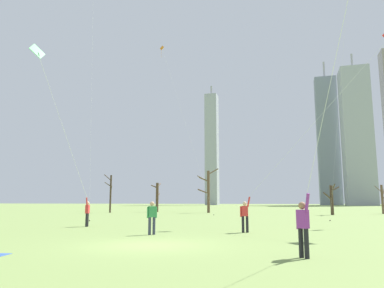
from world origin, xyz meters
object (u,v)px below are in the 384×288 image
object	(u,v)px
bare_tree_right_of_center	(332,198)
distant_kite_high_overhead_orange	(168,68)
kite_flyer_far_back_green	(83,198)
bare_tree_rightmost	(157,196)
kite_flyer_foreground_right_blue	(311,184)
bare_tree_center	(110,192)
kite_flyer_foreground_left_red	(271,182)
bare_tree_far_right_edge	(383,198)
bare_tree_left_of_center	(208,190)
bystander_watching_nearby	(152,216)

from	to	relation	value
bare_tree_right_of_center	distant_kite_high_overhead_orange	bearing A→B (deg)	-169.65
kite_flyer_far_back_green	bare_tree_rightmost	bearing A→B (deg)	102.42
kite_flyer_foreground_right_blue	bare_tree_center	bearing A→B (deg)	124.72
kite_flyer_foreground_left_red	bare_tree_far_right_edge	world-z (taller)	kite_flyer_foreground_left_red
bare_tree_far_right_edge	bare_tree_center	xyz separation A→B (m)	(-36.66, -4.75, 0.90)
bare_tree_center	bare_tree_rightmost	bearing A→B (deg)	37.86
kite_flyer_foreground_right_blue	bare_tree_left_of_center	bearing A→B (deg)	106.88
bare_tree_far_right_edge	bare_tree_center	bearing A→B (deg)	-172.62
kite_flyer_far_back_green	bare_tree_far_right_edge	xyz separation A→B (m)	(24.05, 32.45, 0.20)
kite_flyer_foreground_right_blue	bare_tree_center	size ratio (longest dim) A/B	2.08
kite_flyer_foreground_left_red	bare_tree_rightmost	xyz separation A→B (m)	(-18.87, 32.66, -0.31)
bare_tree_center	kite_flyer_far_back_green	bearing A→B (deg)	-65.51
kite_flyer_foreground_left_red	bare_tree_rightmost	distance (m)	37.72
distant_kite_high_overhead_orange	bare_tree_right_of_center	xyz separation A→B (m)	(19.58, 3.58, -16.87)
bare_tree_left_of_center	bare_tree_far_right_edge	distance (m)	23.00
bare_tree_rightmost	kite_flyer_foreground_right_blue	bearing A→B (deg)	-63.94
bare_tree_left_of_center	bare_tree_far_right_edge	xyz separation A→B (m)	(22.91, 1.73, -1.16)
bare_tree_far_right_edge	bare_tree_rightmost	size ratio (longest dim) A/B	0.85
kite_flyer_foreground_right_blue	bare_tree_rightmost	distance (m)	46.74
kite_flyer_foreground_right_blue	bare_tree_right_of_center	size ratio (longest dim) A/B	3.15
bystander_watching_nearby	bare_tree_far_right_edge	distance (m)	40.30
kite_flyer_foreground_right_blue	distant_kite_high_overhead_orange	distance (m)	40.07
kite_flyer_far_back_green	bare_tree_rightmost	distance (m)	32.80
bare_tree_rightmost	distant_kite_high_overhead_orange	bearing A→B (deg)	-62.70
distant_kite_high_overhead_orange	bare_tree_center	xyz separation A→B (m)	(-10.31, 4.86, -15.95)
bare_tree_left_of_center	bare_tree_far_right_edge	world-z (taller)	bare_tree_left_of_center
bystander_watching_nearby	bare_tree_far_right_edge	size ratio (longest dim) A/B	0.43
kite_flyer_far_back_green	bystander_watching_nearby	xyz separation A→B (m)	(6.13, -3.64, -0.92)
bare_tree_center	bare_tree_right_of_center	bearing A→B (deg)	-2.47
kite_flyer_foreground_left_red	kite_flyer_far_back_green	xyz separation A→B (m)	(-11.82, 0.64, -0.81)
bystander_watching_nearby	bare_tree_right_of_center	bearing A→B (deg)	69.68
bare_tree_center	kite_flyer_foreground_left_red	bearing A→B (deg)	-49.23
kite_flyer_foreground_right_blue	bare_tree_far_right_edge	world-z (taller)	kite_flyer_foreground_right_blue
kite_flyer_foreground_left_red	bare_tree_far_right_edge	xyz separation A→B (m)	(12.23, 33.09, -0.62)
distant_kite_high_overhead_orange	bare_tree_rightmost	world-z (taller)	distant_kite_high_overhead_orange
bare_tree_left_of_center	kite_flyer_foreground_left_red	bearing A→B (deg)	-71.19
bare_tree_left_of_center	kite_flyer_far_back_green	bearing A→B (deg)	-92.12
kite_flyer_far_back_green	bare_tree_far_right_edge	bearing A→B (deg)	53.46
bare_tree_left_of_center	kite_flyer_foreground_right_blue	bearing A→B (deg)	-73.12
distant_kite_high_overhead_orange	bare_tree_right_of_center	size ratio (longest dim) A/B	6.11
bystander_watching_nearby	bare_tree_rightmost	world-z (taller)	bare_tree_rightmost
bare_tree_far_right_edge	distant_kite_high_overhead_orange	bearing A→B (deg)	-159.97
kite_flyer_far_back_green	bystander_watching_nearby	size ratio (longest dim) A/B	5.95
kite_flyer_foreground_left_red	kite_flyer_far_back_green	size ratio (longest dim) A/B	1.24
kite_flyer_foreground_left_red	bystander_watching_nearby	size ratio (longest dim) A/B	7.35
kite_flyer_foreground_right_blue	distant_kite_high_overhead_orange	xyz separation A→B (m)	(-15.79, 32.79, 16.75)
kite_flyer_foreground_left_red	distant_kite_high_overhead_orange	size ratio (longest dim) A/B	0.54
kite_flyer_foreground_left_red	distant_kite_high_overhead_orange	bearing A→B (deg)	121.04
kite_flyer_foreground_left_red	bare_tree_rightmost	size ratio (longest dim) A/B	2.72
bare_tree_right_of_center	bare_tree_left_of_center	distance (m)	16.74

